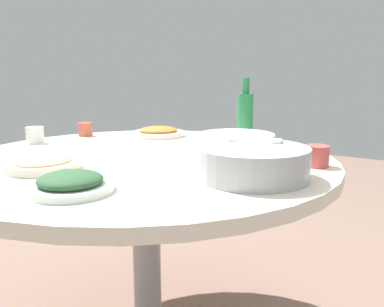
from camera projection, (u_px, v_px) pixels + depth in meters
round_dining_table at (145, 176)px, 1.44m from camera, size 1.31×1.31×0.72m
rice_bowl at (252, 162)px, 1.14m from camera, size 0.32×0.32×0.10m
soup_bowl at (236, 143)px, 1.51m from camera, size 0.28×0.28×0.07m
dish_noodles at (42, 164)px, 1.25m from camera, size 0.23×0.23×0.04m
dish_tofu_braise at (158, 132)px, 1.88m from camera, size 0.23×0.23×0.04m
dish_greens at (70, 183)px, 1.02m from camera, size 0.22×0.22×0.05m
green_bottle at (245, 114)px, 1.82m from camera, size 0.07×0.07×0.26m
tea_cup_near at (35, 135)px, 1.69m from camera, size 0.07×0.07×0.07m
tea_cup_far at (85, 129)px, 1.89m from camera, size 0.06×0.06×0.06m
tea_cup_side at (317, 156)px, 1.28m from camera, size 0.08×0.08×0.07m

